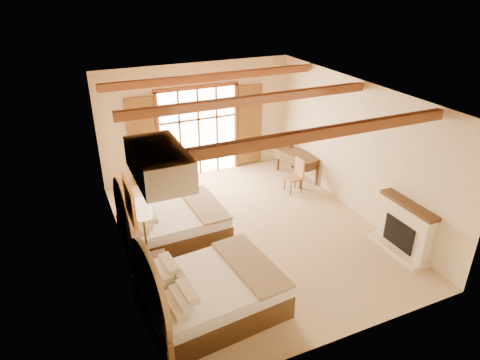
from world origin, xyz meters
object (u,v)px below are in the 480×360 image
bed_near (202,292)px  bed_far (166,222)px  armchair (164,188)px  desk (297,165)px  nightstand (155,272)px

bed_near → bed_far: bed_near is taller
bed_near → armchair: size_ratio=3.25×
armchair → desk: (3.82, -0.24, 0.06)m
nightstand → armchair: (1.04, 3.24, 0.04)m
bed_far → armchair: (0.43, 1.79, -0.09)m
bed_far → desk: 4.53m
armchair → bed_near: bearing=105.3°
desk → armchair: bearing=164.5°
nightstand → desk: desk is taller
nightstand → armchair: 3.40m
bed_far → armchair: 1.85m
nightstand → armchair: size_ratio=0.81×
bed_near → bed_far: bearing=83.8°
bed_far → nightstand: bearing=-114.6°
bed_near → bed_far: size_ratio=1.10×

